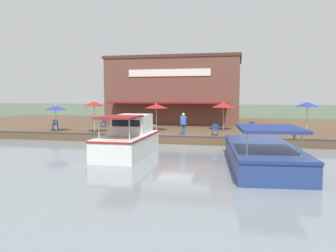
# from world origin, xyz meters

# --- Properties ---
(ground_plane) EXTENTS (220.00, 220.00, 0.00)m
(ground_plane) POSITION_xyz_m (0.00, 0.00, 0.00)
(ground_plane) COLOR #4C5B47
(quay_deck) EXTENTS (22.00, 56.00, 0.60)m
(quay_deck) POSITION_xyz_m (-11.00, 0.00, 0.30)
(quay_deck) COLOR brown
(quay_deck) RESTS_ON ground
(quay_edge_fender) EXTENTS (0.20, 50.40, 0.10)m
(quay_edge_fender) POSITION_xyz_m (-0.10, 0.00, 0.65)
(quay_edge_fender) COLOR #2D2D33
(quay_edge_fender) RESTS_ON quay_deck
(waterfront_restaurant) EXTENTS (10.29, 14.05, 7.04)m
(waterfront_restaurant) POSITION_xyz_m (-13.32, -2.45, 4.12)
(waterfront_restaurant) COLOR brown
(waterfront_restaurant) RESTS_ON quay_deck
(patio_umbrella_near_quay_edge) EXTENTS (1.98, 1.98, 2.32)m
(patio_umbrella_near_quay_edge) POSITION_xyz_m (-3.73, -2.35, 2.69)
(patio_umbrella_near_quay_edge) COLOR #B7B7B7
(patio_umbrella_near_quay_edge) RESTS_ON quay_deck
(patio_umbrella_mid_patio_left) EXTENTS (1.80, 1.80, 2.53)m
(patio_umbrella_mid_patio_left) POSITION_xyz_m (-4.22, 9.60, 2.89)
(patio_umbrella_mid_patio_left) COLOR #B7B7B7
(patio_umbrella_mid_patio_left) RESTS_ON quay_deck
(patio_umbrella_far_corner) EXTENTS (2.07, 2.07, 2.44)m
(patio_umbrella_far_corner) POSITION_xyz_m (-5.66, 3.13, 2.77)
(patio_umbrella_far_corner) COLOR #B7B7B7
(patio_umbrella_far_corner) RESTS_ON quay_deck
(patio_umbrella_back_row) EXTENTS (1.81, 1.81, 2.16)m
(patio_umbrella_back_row) POSITION_xyz_m (-1.71, -10.45, 2.54)
(patio_umbrella_back_row) COLOR #B7B7B7
(patio_umbrella_back_row) RESTS_ON quay_deck
(patio_umbrella_mid_patio_right) EXTENTS (1.75, 1.75, 2.55)m
(patio_umbrella_mid_patio_right) POSITION_xyz_m (-1.51, -6.91, 2.91)
(patio_umbrella_mid_patio_right) COLOR #B7B7B7
(patio_umbrella_mid_patio_right) RESTS_ON quay_deck
(cafe_chair_beside_entrance) EXTENTS (0.58, 0.58, 0.85)m
(cafe_chair_beside_entrance) POSITION_xyz_m (-3.04, -11.34, 1.08)
(cafe_chair_beside_entrance) COLOR navy
(cafe_chair_beside_entrance) RESTS_ON quay_deck
(cafe_chair_far_corner_seat) EXTENTS (0.49, 0.49, 0.85)m
(cafe_chair_far_corner_seat) POSITION_xyz_m (-6.20, -8.17, 1.08)
(cafe_chair_far_corner_seat) COLOR navy
(cafe_chair_far_corner_seat) RESTS_ON quay_deck
(cafe_chair_under_first_umbrella) EXTENTS (0.44, 0.44, 0.85)m
(cafe_chair_under_first_umbrella) POSITION_xyz_m (-1.59, 2.72, 1.08)
(cafe_chair_under_first_umbrella) COLOR navy
(cafe_chair_under_first_umbrella) RESTS_ON quay_deck
(cafe_chair_facing_river) EXTENTS (0.55, 0.55, 0.85)m
(cafe_chair_facing_river) POSITION_xyz_m (-4.61, 5.44, 1.08)
(cafe_chair_facing_river) COLOR navy
(cafe_chair_facing_river) RESTS_ON quay_deck
(person_mid_patio) EXTENTS (0.47, 0.47, 1.67)m
(person_mid_patio) POSITION_xyz_m (-1.32, 0.36, 1.65)
(person_mid_patio) COLOR #2D5193
(person_mid_patio) RESTS_ON quay_deck
(motorboat_nearest_quay) EXTENTS (6.70, 2.47, 2.39)m
(motorboat_nearest_quay) POSITION_xyz_m (4.17, -1.90, 0.96)
(motorboat_nearest_quay) COLOR silver
(motorboat_nearest_quay) RESTS_ON river_water
(motorboat_second_along) EXTENTS (9.76, 3.93, 2.12)m
(motorboat_second_along) POSITION_xyz_m (5.34, 5.51, 0.68)
(motorboat_second_along) COLOR navy
(motorboat_second_along) RESTS_ON river_water
(mooring_post) EXTENTS (0.22, 0.22, 0.75)m
(mooring_post) POSITION_xyz_m (-0.35, 8.12, 0.98)
(mooring_post) COLOR #473323
(mooring_post) RESTS_ON quay_deck
(tree_downstream_bank) EXTENTS (4.91, 4.68, 7.30)m
(tree_downstream_bank) POSITION_xyz_m (-19.13, -7.82, 5.43)
(tree_downstream_bank) COLOR brown
(tree_downstream_bank) RESTS_ON quay_deck
(tree_upstream_bank) EXTENTS (3.98, 3.79, 6.06)m
(tree_upstream_bank) POSITION_xyz_m (-19.45, -5.21, 4.66)
(tree_upstream_bank) COLOR brown
(tree_upstream_bank) RESTS_ON quay_deck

